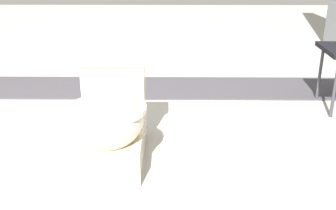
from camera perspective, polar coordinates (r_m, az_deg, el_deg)
The scene contains 3 objects.
ground_plane at distance 2.14m, azimuth -12.93°, elevation -8.05°, with size 14.00×14.00×0.00m, color #A8A59E.
gravel_strip at distance 3.21m, azimuth 0.69°, elevation 2.53°, with size 0.56×8.00×0.01m, color #423F44.
toilet at distance 2.07m, azimuth -8.36°, elevation -2.06°, with size 0.64×0.40×0.52m.
Camera 1 is at (1.82, 0.50, 1.02)m, focal length 42.00 mm.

